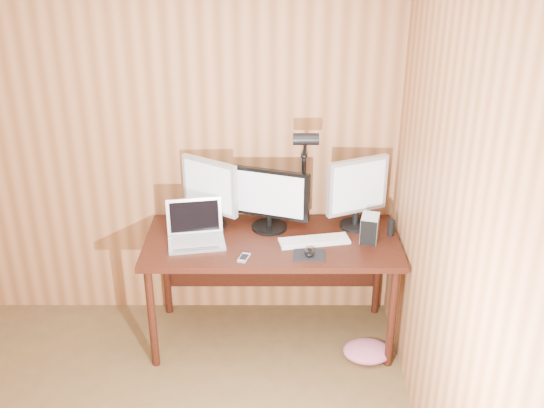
{
  "coord_description": "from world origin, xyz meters",
  "views": [
    {
      "loc": [
        0.93,
        -1.9,
        2.66
      ],
      "look_at": [
        0.93,
        1.58,
        1.02
      ],
      "focal_mm": 42.0,
      "sensor_mm": 36.0,
      "label": 1
    }
  ],
  "objects_px": {
    "laptop": "(196,231)",
    "phone": "(244,258)",
    "speaker": "(391,228)",
    "monitor_center": "(269,199)",
    "keyboard": "(314,241)",
    "hard_drive": "(370,228)",
    "monitor_left": "(210,191)",
    "desk_lamp": "(305,163)",
    "desk": "(272,250)",
    "monitor_right": "(357,191)",
    "mouse": "(309,252)"
  },
  "relations": [
    {
      "from": "laptop",
      "to": "phone",
      "type": "relative_size",
      "value": 3.35
    },
    {
      "from": "speaker",
      "to": "monitor_center",
      "type": "bearing_deg",
      "value": 173.32
    },
    {
      "from": "laptop",
      "to": "keyboard",
      "type": "bearing_deg",
      "value": -11.96
    },
    {
      "from": "phone",
      "to": "speaker",
      "type": "height_order",
      "value": "speaker"
    },
    {
      "from": "hard_drive",
      "to": "keyboard",
      "type": "bearing_deg",
      "value": -161.18
    },
    {
      "from": "monitor_left",
      "to": "keyboard",
      "type": "bearing_deg",
      "value": 13.38
    },
    {
      "from": "phone",
      "to": "desk_lamp",
      "type": "relative_size",
      "value": 0.17
    },
    {
      "from": "keyboard",
      "to": "phone",
      "type": "distance_m",
      "value": 0.48
    },
    {
      "from": "desk",
      "to": "laptop",
      "type": "xyz_separation_m",
      "value": [
        -0.48,
        -0.08,
        0.18
      ]
    },
    {
      "from": "laptop",
      "to": "keyboard",
      "type": "relative_size",
      "value": 0.85
    },
    {
      "from": "laptop",
      "to": "desk_lamp",
      "type": "height_order",
      "value": "desk_lamp"
    },
    {
      "from": "monitor_left",
      "to": "phone",
      "type": "distance_m",
      "value": 0.55
    },
    {
      "from": "desk",
      "to": "laptop",
      "type": "bearing_deg",
      "value": -170.36
    },
    {
      "from": "monitor_center",
      "to": "phone",
      "type": "height_order",
      "value": "monitor_center"
    },
    {
      "from": "desk",
      "to": "monitor_center",
      "type": "xyz_separation_m",
      "value": [
        -0.02,
        0.08,
        0.34
      ]
    },
    {
      "from": "monitor_left",
      "to": "laptop",
      "type": "xyz_separation_m",
      "value": [
        -0.08,
        -0.2,
        -0.19
      ]
    },
    {
      "from": "monitor_center",
      "to": "laptop",
      "type": "distance_m",
      "value": 0.51
    },
    {
      "from": "laptop",
      "to": "speaker",
      "type": "distance_m",
      "value": 1.24
    },
    {
      "from": "hard_drive",
      "to": "desk_lamp",
      "type": "xyz_separation_m",
      "value": [
        -0.4,
        0.23,
        0.35
      ]
    },
    {
      "from": "hard_drive",
      "to": "phone",
      "type": "relative_size",
      "value": 1.49
    },
    {
      "from": "monitor_right",
      "to": "mouse",
      "type": "relative_size",
      "value": 4.58
    },
    {
      "from": "monitor_left",
      "to": "hard_drive",
      "type": "relative_size",
      "value": 2.67
    },
    {
      "from": "monitor_left",
      "to": "hard_drive",
      "type": "height_order",
      "value": "monitor_left"
    },
    {
      "from": "keyboard",
      "to": "hard_drive",
      "type": "height_order",
      "value": "hard_drive"
    },
    {
      "from": "laptop",
      "to": "phone",
      "type": "distance_m",
      "value": 0.39
    },
    {
      "from": "laptop",
      "to": "speaker",
      "type": "bearing_deg",
      "value": -6.58
    },
    {
      "from": "phone",
      "to": "monitor_center",
      "type": "bearing_deg",
      "value": 86.62
    },
    {
      "from": "desk",
      "to": "desk_lamp",
      "type": "xyz_separation_m",
      "value": [
        0.21,
        0.15,
        0.55
      ]
    },
    {
      "from": "monitor_left",
      "to": "speaker",
      "type": "relative_size",
      "value": 4.37
    },
    {
      "from": "monitor_center",
      "to": "phone",
      "type": "relative_size",
      "value": 4.42
    },
    {
      "from": "monitor_right",
      "to": "mouse",
      "type": "height_order",
      "value": "monitor_right"
    },
    {
      "from": "desk",
      "to": "monitor_left",
      "type": "relative_size",
      "value": 3.47
    },
    {
      "from": "monitor_right",
      "to": "keyboard",
      "type": "height_order",
      "value": "monitor_right"
    },
    {
      "from": "speaker",
      "to": "phone",
      "type": "bearing_deg",
      "value": -161.9
    },
    {
      "from": "monitor_center",
      "to": "monitor_right",
      "type": "xyz_separation_m",
      "value": [
        0.56,
        0.03,
        0.04
      ]
    },
    {
      "from": "desk_lamp",
      "to": "monitor_left",
      "type": "bearing_deg",
      "value": 170.61
    },
    {
      "from": "desk",
      "to": "laptop",
      "type": "height_order",
      "value": "laptop"
    },
    {
      "from": "monitor_center",
      "to": "desk_lamp",
      "type": "height_order",
      "value": "desk_lamp"
    },
    {
      "from": "keyboard",
      "to": "mouse",
      "type": "relative_size",
      "value": 4.41
    },
    {
      "from": "mouse",
      "to": "phone",
      "type": "distance_m",
      "value": 0.39
    },
    {
      "from": "monitor_right",
      "to": "phone",
      "type": "xyz_separation_m",
      "value": [
        -0.71,
        -0.42,
        -0.25
      ]
    },
    {
      "from": "monitor_center",
      "to": "hard_drive",
      "type": "relative_size",
      "value": 2.96
    },
    {
      "from": "monitor_center",
      "to": "mouse",
      "type": "xyz_separation_m",
      "value": [
        0.24,
        -0.35,
        -0.19
      ]
    },
    {
      "from": "phone",
      "to": "desk_lamp",
      "type": "distance_m",
      "value": 0.73
    },
    {
      "from": "desk",
      "to": "hard_drive",
      "type": "bearing_deg",
      "value": -7.71
    },
    {
      "from": "desk_lamp",
      "to": "phone",
      "type": "bearing_deg",
      "value": -141.09
    },
    {
      "from": "hard_drive",
      "to": "speaker",
      "type": "height_order",
      "value": "hard_drive"
    },
    {
      "from": "desk",
      "to": "monitor_left",
      "type": "bearing_deg",
      "value": 163.33
    },
    {
      "from": "mouse",
      "to": "desk",
      "type": "bearing_deg",
      "value": 137.31
    },
    {
      "from": "monitor_left",
      "to": "laptop",
      "type": "height_order",
      "value": "monitor_left"
    }
  ]
}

